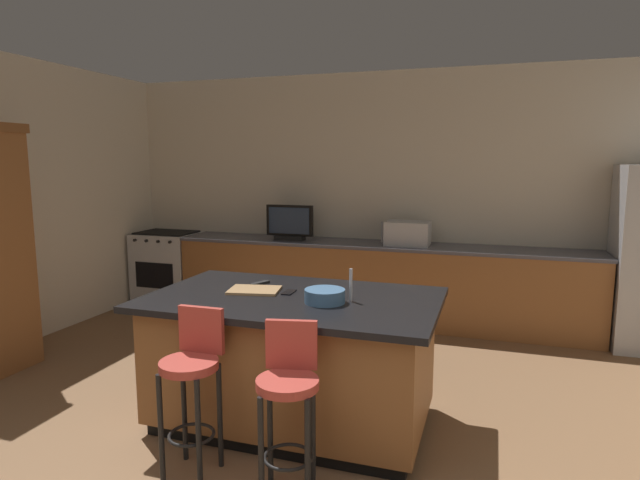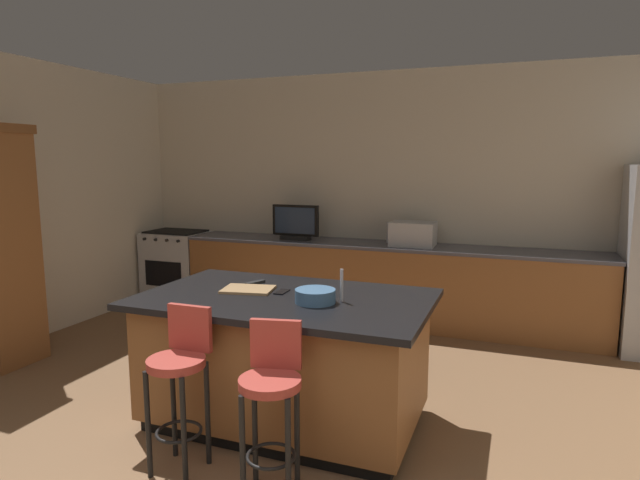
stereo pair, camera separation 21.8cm
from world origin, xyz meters
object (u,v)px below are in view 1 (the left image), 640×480
range_oven (168,267)px  tv_remote (260,283)px  cutting_board (254,290)px  kitchen_island (293,358)px  bar_stool_left (193,377)px  tv_monitor (290,224)px  bar_stool_right (289,396)px  fruit_bowl (325,296)px  cell_phone (289,292)px  microwave (408,233)px

range_oven → tv_remote: (2.38, -2.30, 0.46)m
tv_remote → cutting_board: 0.21m
cutting_board → range_oven: bearing=134.2°
kitchen_island → bar_stool_left: bearing=-114.5°
kitchen_island → tv_monitor: tv_monitor is taller
range_oven → bar_stool_left: 4.08m
bar_stool_right → fruit_bowl: bearing=79.0°
cell_phone → tv_remote: bearing=148.9°
microwave → range_oven: bearing=-180.0°
cell_phone → cutting_board: cutting_board is taller
microwave → tv_remote: (-0.75, -2.30, -0.12)m
kitchen_island → fruit_bowl: fruit_bowl is taller
bar_stool_left → cell_phone: size_ratio=6.53×
kitchen_island → cutting_board: 0.55m
tv_monitor → tv_remote: 2.34m
bar_stool_left → fruit_bowl: bearing=47.5°
cell_phone → range_oven: bearing=135.0°
cell_phone → fruit_bowl: bearing=-30.5°
kitchen_island → bar_stool_left: bar_stool_left is taller
bar_stool_left → tv_remote: size_ratio=5.76×
bar_stool_left → tv_remote: bearing=90.8°
cutting_board → bar_stool_left: bearing=-92.1°
microwave → tv_remote: bearing=-108.1°
tv_monitor → fruit_bowl: (1.26, -2.58, -0.14)m
microwave → tv_remote: 2.42m
microwave → tv_monitor: size_ratio=0.83×
range_oven → bar_stool_left: bar_stool_left is taller
kitchen_island → cell_phone: cell_phone is taller
range_oven → cell_phone: bearing=-42.6°
range_oven → cell_phone: size_ratio=6.19×
fruit_bowl → cell_phone: bearing=151.9°
kitchen_island → bar_stool_right: bearing=-70.7°
bar_stool_left → bar_stool_right: 0.62m
range_oven → fruit_bowl: size_ratio=3.47×
kitchen_island → tv_remote: (-0.36, 0.25, 0.46)m
tv_monitor → cutting_board: bearing=-74.3°
microwave → fruit_bowl: (-0.13, -2.63, -0.08)m
kitchen_island → cell_phone: size_ratio=13.27×
bar_stool_right → tv_remote: 1.26m
bar_stool_left → cell_phone: 0.94m
kitchen_island → fruit_bowl: size_ratio=7.43×
cell_phone → cutting_board: (-0.25, -0.04, 0.01)m
cell_phone → cutting_board: bearing=-173.5°
bar_stool_right → fruit_bowl: (-0.02, 0.70, 0.38)m
bar_stool_left → bar_stool_right: (0.62, -0.04, -0.01)m
tv_remote → kitchen_island: bearing=-13.1°
bar_stool_left → fruit_bowl: fruit_bowl is taller
tv_monitor → bar_stool_left: tv_monitor is taller
microwave → fruit_bowl: 2.64m
cutting_board → microwave: bearing=74.3°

